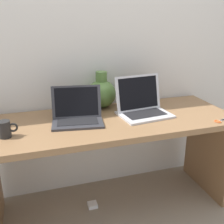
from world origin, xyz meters
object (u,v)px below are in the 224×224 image
green_vase (102,93)px  coffee_mug (5,129)px  power_brick (93,205)px  laptop_left (77,113)px  laptop_right (142,104)px  scissors (220,121)px

green_vase → coffee_mug: bearing=-152.2°
coffee_mug → power_brick: coffee_mug is taller
laptop_left → coffee_mug: laptop_left is taller
laptop_right → green_vase: bearing=135.8°
power_brick → laptop_left: bearing=-178.8°
coffee_mug → power_brick: (0.53, 0.12, -0.76)m
green_vase → power_brick: 0.86m
scissors → power_brick: 1.12m
laptop_left → scissors: (0.91, -0.28, -0.06)m
scissors → laptop_left: bearing=162.7°
laptop_left → coffee_mug: 0.46m
laptop_right → scissors: laptop_right is taller
green_vase → power_brick: bearing=-122.3°
laptop_left → laptop_right: bearing=0.9°
coffee_mug → scissors: bearing=-6.9°
coffee_mug → green_vase: bearing=27.8°
laptop_left → coffee_mug: (-0.44, -0.12, -0.01)m
laptop_left → laptop_right: (0.46, 0.01, 0.01)m
coffee_mug → scissors: 1.36m
laptop_right → scissors: (0.45, -0.29, -0.07)m
scissors → green_vase: bearing=142.7°
laptop_right → coffee_mug: bearing=-171.9°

